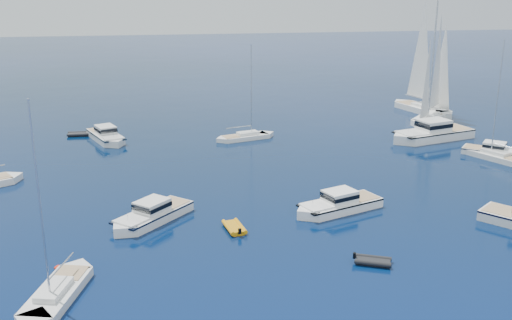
# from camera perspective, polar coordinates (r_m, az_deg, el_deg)

# --- Properties ---
(ground) EXTENTS (400.00, 400.00, 0.00)m
(ground) POSITION_cam_1_polar(r_m,az_deg,el_deg) (42.17, 4.11, -12.46)
(ground) COLOR #091D56
(ground) RESTS_ON ground
(motor_cruiser_left) EXTENTS (8.50, 8.85, 2.47)m
(motor_cruiser_left) POSITION_cam_1_polar(r_m,az_deg,el_deg) (54.13, -9.95, -5.78)
(motor_cruiser_left) COLOR silver
(motor_cruiser_left) RESTS_ON ground
(motor_cruiser_centre) EXTENTS (9.93, 6.11, 2.50)m
(motor_cruiser_centre) POSITION_cam_1_polar(r_m,az_deg,el_deg) (56.17, 7.78, -4.82)
(motor_cruiser_centre) COLOR white
(motor_cruiser_centre) RESTS_ON ground
(motor_cruiser_far_r) EXTENTS (8.02, 7.32, 2.19)m
(motor_cruiser_far_r) POSITION_cam_1_polar(r_m,az_deg,el_deg) (78.20, 21.81, 0.37)
(motor_cruiser_far_r) COLOR white
(motor_cruiser_far_r) RESTS_ON ground
(motor_cruiser_distant) EXTENTS (13.63, 7.41, 3.42)m
(motor_cruiser_distant) POSITION_cam_1_polar(r_m,az_deg,el_deg) (83.40, 16.34, 1.89)
(motor_cruiser_distant) COLOR white
(motor_cruiser_distant) RESTS_ON ground
(motor_cruiser_horizon) EXTENTS (6.36, 10.06, 2.53)m
(motor_cruiser_horizon) POSITION_cam_1_polar(r_m,az_deg,el_deg) (81.94, -14.04, 1.81)
(motor_cruiser_horizon) COLOR silver
(motor_cruiser_horizon) RESTS_ON ground
(sailboat_fore) EXTENTS (5.03, 10.11, 14.38)m
(sailboat_fore) POSITION_cam_1_polar(r_m,az_deg,el_deg) (43.53, -18.41, -12.37)
(sailboat_fore) COLOR silver
(sailboat_fore) RESTS_ON ground
(sailboat_mid_r) EXTENTS (6.68, 10.07, 14.61)m
(sailboat_mid_r) POSITION_cam_1_polar(r_m,az_deg,el_deg) (76.65, 22.07, 0.02)
(sailboat_mid_r) COLOR silver
(sailboat_mid_r) RESTS_ON ground
(sailboat_centre) EXTENTS (9.14, 4.78, 13.01)m
(sailboat_centre) POSITION_cam_1_polar(r_m,az_deg,el_deg) (80.24, -1.01, 2.01)
(sailboat_centre) COLOR white
(sailboat_centre) RESTS_ON ground
(sailboat_sails_r) EXTENTS (7.33, 14.17, 20.17)m
(sailboat_sails_r) POSITION_cam_1_polar(r_m,az_deg,el_deg) (100.65, 15.56, 4.46)
(sailboat_sails_r) COLOR white
(sailboat_sails_r) RESTS_ON ground
(sailboat_sails_far) EXTENTS (10.80, 11.34, 18.28)m
(sailboat_sails_far) POSITION_cam_1_polar(r_m,az_deg,el_deg) (94.50, 16.30, 3.62)
(sailboat_sails_far) COLOR white
(sailboat_sails_far) RESTS_ON ground
(tender_yellow) EXTENTS (2.23, 3.34, 0.95)m
(tender_yellow) POSITION_cam_1_polar(r_m,az_deg,el_deg) (51.63, -2.08, -6.67)
(tender_yellow) COLOR orange
(tender_yellow) RESTS_ON ground
(tender_grey_near) EXTENTS (3.26, 2.65, 0.95)m
(tender_grey_near) POSITION_cam_1_polar(r_m,az_deg,el_deg) (46.67, 11.09, -9.70)
(tender_grey_near) COLOR black
(tender_grey_near) RESTS_ON ground
(tender_grey_far) EXTENTS (3.63, 2.03, 0.95)m
(tender_grey_far) POSITION_cam_1_polar(r_m,az_deg,el_deg) (85.53, -16.39, 2.25)
(tender_grey_far) COLOR black
(tender_grey_far) RESTS_ON ground
(kayak_orange) EXTENTS (2.51, 2.46, 0.30)m
(kayak_orange) POSITION_cam_1_polar(r_m,az_deg,el_deg) (46.60, -17.31, -10.23)
(kayak_orange) COLOR red
(kayak_orange) RESTS_ON ground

